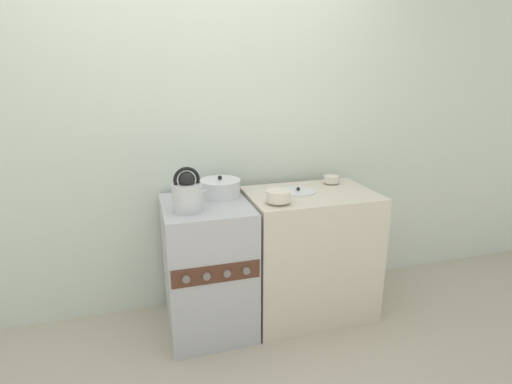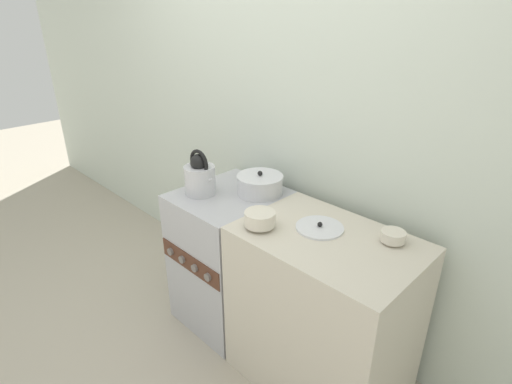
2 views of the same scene
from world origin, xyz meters
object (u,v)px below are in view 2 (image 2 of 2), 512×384
object	(u,v)px
small_ceramic_bowl	(393,236)
loose_pot_lid	(320,227)
stove	(231,257)
enamel_bowl	(260,219)
cooking_pot	(260,184)
kettle	(200,176)

from	to	relation	value
small_ceramic_bowl	loose_pot_lid	world-z (taller)	small_ceramic_bowl
stove	enamel_bowl	distance (m)	0.66
cooking_pot	small_ceramic_bowl	world-z (taller)	cooking_pot
stove	kettle	bearing A→B (deg)	-137.75
kettle	cooking_pot	size ratio (longest dim) A/B	0.99
kettle	enamel_bowl	distance (m)	0.54
cooking_pot	small_ceramic_bowl	distance (m)	0.81
kettle	loose_pot_lid	distance (m)	0.76
kettle	small_ceramic_bowl	distance (m)	1.08
small_ceramic_bowl	enamel_bowl	bearing A→B (deg)	-148.05
kettle	small_ceramic_bowl	world-z (taller)	kettle
enamel_bowl	stove	bearing A→B (deg)	158.04
enamel_bowl	small_ceramic_bowl	size ratio (longest dim) A/B	1.38
small_ceramic_bowl	cooking_pot	bearing A→B (deg)	-178.59
cooking_pot	loose_pot_lid	xyz separation A→B (m)	(0.50, -0.11, -0.04)
cooking_pot	enamel_bowl	world-z (taller)	cooking_pot
kettle	enamel_bowl	world-z (taller)	kettle
kettle	loose_pot_lid	size ratio (longest dim) A/B	1.15
cooking_pot	enamel_bowl	xyz separation A→B (m)	(0.29, -0.30, 0.01)
kettle	stove	bearing A→B (deg)	42.25
cooking_pot	small_ceramic_bowl	bearing A→B (deg)	1.41
enamel_bowl	loose_pot_lid	world-z (taller)	enamel_bowl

